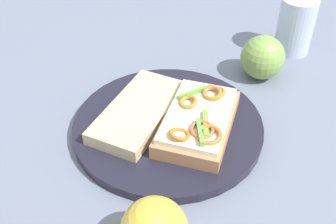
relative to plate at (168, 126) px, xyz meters
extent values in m
plane|color=slate|center=(0.00, 0.00, -0.01)|extent=(2.00, 2.00, 0.00)
cylinder|color=#1F1E2C|center=(0.00, 0.00, 0.00)|extent=(0.28, 0.28, 0.01)
cube|color=tan|center=(0.01, -0.04, 0.02)|extent=(0.17, 0.12, 0.02)
cube|color=#F1ECC5|center=(0.01, -0.04, 0.03)|extent=(0.16, 0.11, 0.01)
torus|color=#B17138|center=(0.06, -0.04, 0.04)|extent=(0.04, 0.04, 0.02)
torus|color=#BB7F20|center=(0.06, -0.05, 0.04)|extent=(0.05, 0.05, 0.01)
torus|color=#C5702D|center=(-0.03, -0.08, 0.04)|extent=(0.05, 0.05, 0.01)
torus|color=#BD6F22|center=(-0.05, -0.04, 0.04)|extent=(0.03, 0.03, 0.01)
torus|color=#B6693C|center=(-0.02, -0.07, 0.04)|extent=(0.05, 0.05, 0.01)
torus|color=#B37D32|center=(0.02, -0.02, 0.04)|extent=(0.03, 0.03, 0.01)
cube|color=#6CA94B|center=(-0.03, -0.07, 0.04)|extent=(0.04, 0.03, 0.01)
cube|color=#6BAC40|center=(0.05, -0.02, 0.04)|extent=(0.05, 0.04, 0.01)
cube|color=#7CAB39|center=(-0.01, -0.06, 0.04)|extent=(0.05, 0.03, 0.01)
cube|color=beige|center=(-0.01, 0.04, 0.02)|extent=(0.18, 0.09, 0.02)
sphere|color=#80A74D|center=(0.20, -0.07, 0.03)|extent=(0.10, 0.10, 0.08)
cylinder|color=silver|center=(0.32, -0.10, 0.05)|extent=(0.07, 0.07, 0.10)
camera|label=1|loc=(-0.40, -0.22, 0.41)|focal=44.17mm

